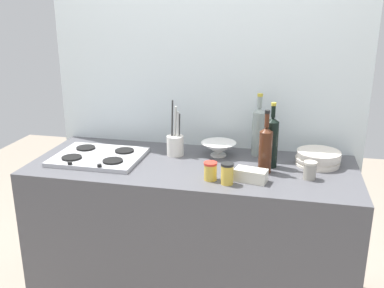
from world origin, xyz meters
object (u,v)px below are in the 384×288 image
object	(u,v)px
wine_bottle_mid_right	(258,130)
condiment_jar_spare	(210,171)
wine_bottle_mid_left	(265,149)
condiment_jar_front	(310,170)
utensil_crock	(175,144)
mixing_bowl	(219,149)
plate_stack	(318,158)
stovetop_hob	(99,157)
condiment_jar_rear	(227,174)
butter_dish	(251,175)
wine_bottle_leftmost	(272,141)

from	to	relation	value
wine_bottle_mid_right	condiment_jar_spare	distance (m)	0.49
wine_bottle_mid_left	condiment_jar_front	size ratio (longest dim) A/B	3.64
utensil_crock	condiment_jar_spare	xyz separation A→B (m)	(0.27, -0.33, -0.02)
wine_bottle_mid_left	condiment_jar_spare	world-z (taller)	wine_bottle_mid_left
mixing_bowl	condiment_jar_spare	xyz separation A→B (m)	(0.02, -0.37, 0.00)
plate_stack	wine_bottle_mid_right	size ratio (longest dim) A/B	0.67
plate_stack	condiment_jar_spare	distance (m)	0.64
mixing_bowl	wine_bottle_mid_left	bearing A→B (deg)	-36.02
condiment_jar_front	condiment_jar_spare	xyz separation A→B (m)	(-0.49, -0.12, 0.00)
plate_stack	wine_bottle_mid_left	bearing A→B (deg)	-148.23
stovetop_hob	condiment_jar_rear	bearing A→B (deg)	-14.66
wine_bottle_mid_right	butter_dish	size ratio (longest dim) A/B	2.30
wine_bottle_mid_right	butter_dish	bearing A→B (deg)	-90.05
plate_stack	butter_dish	size ratio (longest dim) A/B	1.54
stovetop_hob	condiment_jar_spare	bearing A→B (deg)	-13.81
utensil_crock	condiment_jar_rear	distance (m)	0.51
wine_bottle_leftmost	condiment_jar_front	bearing A→B (deg)	-34.01
stovetop_hob	utensil_crock	world-z (taller)	utensil_crock
wine_bottle_mid_left	utensil_crock	bearing A→B (deg)	162.99
plate_stack	condiment_jar_front	size ratio (longest dim) A/B	2.64
plate_stack	condiment_jar_front	world-z (taller)	condiment_jar_front
utensil_crock	plate_stack	bearing A→B (deg)	0.89
wine_bottle_mid_left	condiment_jar_front	distance (m)	0.25
wine_bottle_mid_right	butter_dish	world-z (taller)	wine_bottle_mid_right
wine_bottle_mid_right	butter_dish	xyz separation A→B (m)	(-0.00, -0.41, -0.12)
plate_stack	condiment_jar_front	xyz separation A→B (m)	(-0.05, -0.22, 0.01)
wine_bottle_mid_left	condiment_jar_rear	world-z (taller)	wine_bottle_mid_left
plate_stack	condiment_jar_rear	xyz separation A→B (m)	(-0.45, -0.38, 0.02)
wine_bottle_leftmost	mixing_bowl	world-z (taller)	wine_bottle_leftmost
wine_bottle_mid_right	utensil_crock	world-z (taller)	wine_bottle_mid_right
stovetop_hob	wine_bottle_mid_left	xyz separation A→B (m)	(0.94, -0.00, 0.12)
wine_bottle_leftmost	condiment_jar_rear	distance (m)	0.36
stovetop_hob	wine_bottle_mid_right	distance (m)	0.94
stovetop_hob	mixing_bowl	xyz separation A→B (m)	(0.66, 0.20, 0.03)
stovetop_hob	condiment_jar_rear	distance (m)	0.80
stovetop_hob	utensil_crock	distance (m)	0.45
wine_bottle_mid_right	utensil_crock	bearing A→B (deg)	-166.81
plate_stack	condiment_jar_front	bearing A→B (deg)	-103.29
wine_bottle_mid_left	butter_dish	size ratio (longest dim) A/B	2.12
wine_bottle_leftmost	condiment_jar_front	distance (m)	0.26
wine_bottle_mid_left	butter_dish	world-z (taller)	wine_bottle_mid_left
butter_dish	wine_bottle_mid_left	bearing A→B (deg)	67.33
stovetop_hob	condiment_jar_rear	size ratio (longest dim) A/B	4.50
utensil_crock	wine_bottle_leftmost	bearing A→B (deg)	-7.17
wine_bottle_mid_right	condiment_jar_front	xyz separation A→B (m)	(0.29, -0.32, -0.10)
condiment_jar_spare	mixing_bowl	bearing A→B (deg)	93.01
wine_bottle_mid_right	mixing_bowl	bearing A→B (deg)	-162.60
utensil_crock	mixing_bowl	bearing A→B (deg)	9.34
plate_stack	wine_bottle_mid_left	world-z (taller)	wine_bottle_mid_left
wine_bottle_mid_left	plate_stack	bearing A→B (deg)	31.77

